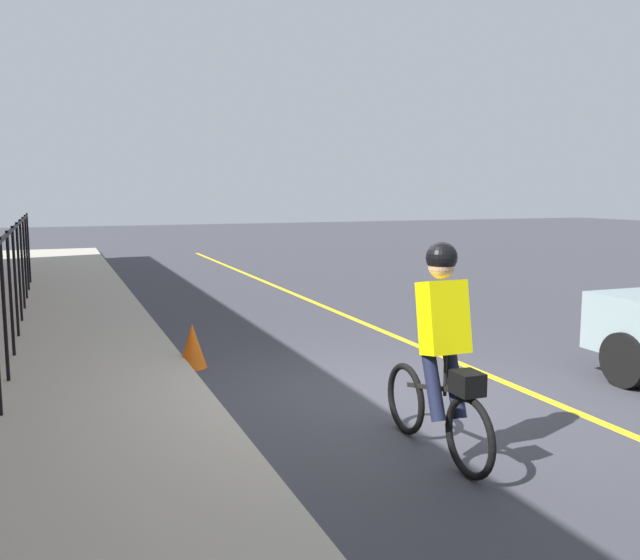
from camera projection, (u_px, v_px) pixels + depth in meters
ground_plane at (381, 396)px, 7.33m from camera, size 80.00×80.00×0.00m
lane_line_centre at (502, 381)px, 7.92m from camera, size 36.00×0.12×0.01m
sidewalk at (47, 430)px, 6.07m from camera, size 40.00×3.20×0.15m
cyclist_lead at (441, 352)px, 5.54m from camera, size 1.71×0.37×1.83m
traffic_cone_near at (192, 346)px, 8.48m from camera, size 0.36×0.36×0.57m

